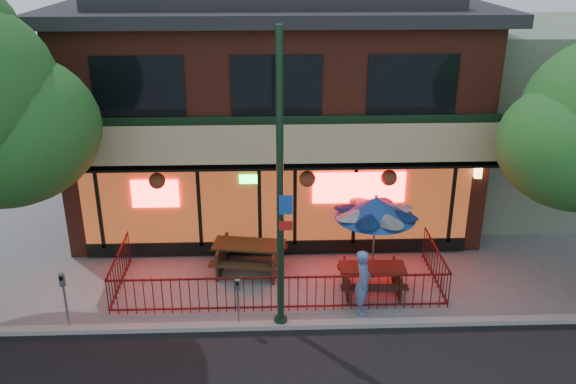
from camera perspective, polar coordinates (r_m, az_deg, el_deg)
name	(u,v)px	position (r m, az deg, el deg)	size (l,w,h in m)	color
ground	(280,315)	(15.25, -0.72, -11.47)	(80.00, 80.00, 0.00)	gray
curb	(281,325)	(14.80, -0.67, -12.36)	(80.00, 0.25, 0.12)	#999993
restaurant_building	(274,86)	(20.25, -1.29, 9.92)	(12.96, 9.49, 8.05)	maroon
neighbor_building	(532,112)	(23.04, 21.88, 6.98)	(6.00, 7.00, 6.00)	gray
patio_fence	(280,283)	(15.34, -0.78, -8.47)	(8.44, 2.62, 1.00)	#4F1111
street_light	(280,204)	(13.38, -0.73, -1.18)	(0.43, 0.32, 7.00)	#163320
picnic_table_left	(249,253)	(16.89, -3.65, -5.72)	(2.17, 1.79, 0.84)	#3B2915
picnic_table_right	(372,275)	(16.11, 7.85, -7.69)	(1.74, 1.36, 0.73)	#391C13
patio_umbrella	(376,208)	(16.03, 8.20, -1.46)	(2.13, 2.13, 2.43)	gray
pedestrian	(363,282)	(15.06, 7.03, -8.35)	(0.62, 0.40, 1.69)	#5472A9
parking_meter_near	(238,295)	(14.47, -4.72, -9.58)	(0.11, 0.10, 1.26)	gray
parking_meter_far	(64,292)	(15.11, -20.22, -8.80)	(0.16, 0.14, 1.51)	#9C9DA5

